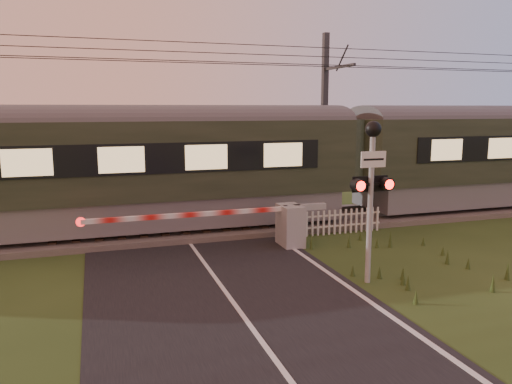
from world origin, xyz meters
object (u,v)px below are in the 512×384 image
object	(u,v)px
boom_gate	(281,224)
picket_fence	(337,222)
crossing_signal	(372,173)
catenary_mast	(325,119)
train	(349,160)

from	to	relation	value
boom_gate	picket_fence	world-z (taller)	boom_gate
crossing_signal	picket_fence	bearing A→B (deg)	71.66
crossing_signal	catenary_mast	xyz separation A→B (m)	(2.91, 8.46, 1.03)
boom_gate	train	bearing A→B (deg)	36.52
catenary_mast	picket_fence	bearing A→B (deg)	-109.64
crossing_signal	picket_fence	world-z (taller)	crossing_signal
boom_gate	picket_fence	size ratio (longest dim) A/B	2.25
train	crossing_signal	world-z (taller)	train
boom_gate	crossing_signal	distance (m)	4.10
train	catenary_mast	size ratio (longest dim) A/B	5.90
train	picket_fence	size ratio (longest dim) A/B	13.00
boom_gate	crossing_signal	size ratio (longest dim) A/B	1.88
boom_gate	crossing_signal	bearing A→B (deg)	-76.69
catenary_mast	boom_gate	bearing A→B (deg)	-127.21
train	picket_fence	bearing A→B (deg)	-126.01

